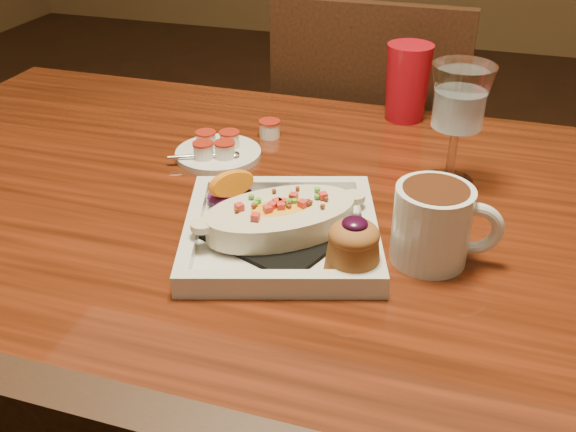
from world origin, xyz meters
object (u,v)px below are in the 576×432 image
(plate, at_px, (288,227))
(goblet, at_px, (459,104))
(chair_far, at_px, (369,173))
(red_tumbler, at_px, (407,82))
(saucer, at_px, (216,151))
(coffee_mug, at_px, (435,222))
(table, at_px, (293,273))

(plate, xyz_separation_m, goblet, (0.18, 0.23, 0.10))
(chair_far, xyz_separation_m, red_tumbler, (0.09, -0.23, 0.31))
(chair_far, bearing_deg, plate, 91.13)
(goblet, relative_size, saucer, 1.33)
(goblet, bearing_deg, coffee_mug, -90.83)
(table, distance_m, red_tumbler, 0.44)
(chair_far, relative_size, plate, 3.01)
(coffee_mug, bearing_deg, chair_far, 98.55)
(table, bearing_deg, plate, -78.35)
(plate, xyz_separation_m, red_tumbler, (0.08, 0.47, 0.04))
(red_tumbler, bearing_deg, goblet, -66.93)
(table, height_order, goblet, goblet)
(chair_far, xyz_separation_m, goblet, (0.20, -0.47, 0.37))
(table, bearing_deg, saucer, 140.65)
(chair_far, height_order, coffee_mug, chair_far)
(table, height_order, saucer, saucer)
(plate, height_order, coffee_mug, coffee_mug)
(plate, relative_size, goblet, 1.66)
(chair_far, height_order, red_tumbler, chair_far)
(goblet, bearing_deg, chair_far, 112.65)
(goblet, xyz_separation_m, red_tumbler, (-0.10, 0.24, -0.06))
(chair_far, bearing_deg, saucer, 70.29)
(coffee_mug, bearing_deg, saucer, 145.45)
(chair_far, bearing_deg, red_tumbler, 112.21)
(red_tumbler, bearing_deg, coffee_mug, -77.43)
(plate, xyz_separation_m, coffee_mug, (0.18, 0.02, 0.03))
(coffee_mug, bearing_deg, table, 159.36)
(chair_far, height_order, goblet, goblet)
(table, relative_size, red_tumbler, 10.88)
(table, xyz_separation_m, chair_far, (-0.00, 0.63, -0.15))
(plate, relative_size, saucer, 2.20)
(table, bearing_deg, chair_far, 90.00)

